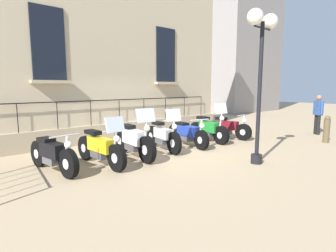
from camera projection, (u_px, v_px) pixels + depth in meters
The scene contains 13 objects.
ground_plane at pixel (159, 150), 8.70m from camera, with size 60.00×60.00×0.00m, color tan.
building_facade at pixel (112, 36), 10.17m from camera, with size 0.82×10.91×7.84m.
motorcycle_black at pixel (53, 155), 6.38m from camera, with size 2.06×0.68×0.94m.
motorcycle_yellow at pixel (100, 148), 6.91m from camera, with size 2.15×0.58×1.29m.
motorcycle_white at pixel (134, 141), 7.66m from camera, with size 2.19×0.65×1.43m.
motorcycle_silver at pixel (163, 136), 8.56m from camera, with size 2.04×0.68×1.34m.
motorcycle_blue at pixel (187, 134), 9.24m from camera, with size 2.14×0.77×0.96m.
motorcycle_green at pixel (209, 130), 9.92m from camera, with size 1.95×0.66×1.42m.
motorcycle_maroon at pixel (227, 128), 10.57m from camera, with size 1.97×0.54×0.94m.
lamppost at pixel (261, 53), 6.75m from camera, with size 0.38×1.08×3.78m.
bollard at pixel (327, 129), 9.71m from camera, with size 0.21×0.21×0.97m.
pedestrian_standing at pixel (318, 112), 11.35m from camera, with size 0.45×0.39×1.64m.
distant_building at pixel (239, 29), 22.03m from camera, with size 4.07×6.58×13.10m.
Camera 1 is at (6.54, -5.45, 1.98)m, focal length 29.39 mm.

